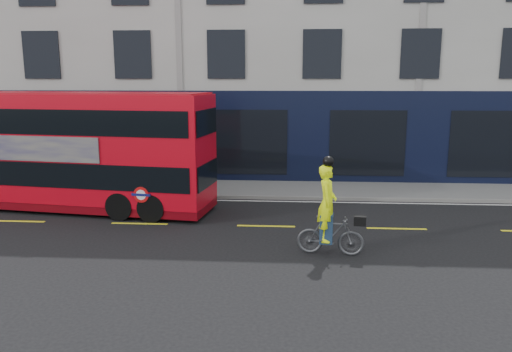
{
  "coord_description": "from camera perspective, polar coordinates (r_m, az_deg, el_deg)",
  "views": [
    {
      "loc": [
        4.69,
        -13.38,
        4.52
      ],
      "look_at": [
        3.68,
        1.6,
        1.57
      ],
      "focal_mm": 35.0,
      "sensor_mm": 36.0,
      "label": 1
    }
  ],
  "objects": [
    {
      "name": "ground",
      "position": [
        14.88,
        -14.83,
        -6.94
      ],
      "size": [
        120.0,
        120.0,
        0.0
      ],
      "primitive_type": "plane",
      "color": "black",
      "rests_on": "ground"
    },
    {
      "name": "lane_dashes",
      "position": [
        16.24,
        -13.16,
        -5.32
      ],
      "size": [
        58.0,
        0.12,
        0.01
      ],
      "primitive_type": null,
      "color": "yellow",
      "rests_on": "ground"
    },
    {
      "name": "cyclist",
      "position": [
        13.02,
        8.36,
        -5.12
      ],
      "size": [
        1.78,
        0.78,
        2.6
      ],
      "rotation": [
        0.0,
        0.0,
        -0.12
      ],
      "color": "#4A4B4F",
      "rests_on": "ground"
    },
    {
      "name": "road_edge_line",
      "position": [
        19.22,
        -10.41,
        -2.66
      ],
      "size": [
        58.0,
        0.1,
        0.01
      ],
      "primitive_type": "cube",
      "color": "silver",
      "rests_on": "ground"
    },
    {
      "name": "building_terrace",
      "position": [
        26.91,
        -6.52,
        17.39
      ],
      "size": [
        50.0,
        10.07,
        15.0
      ],
      "color": "#BBB8B0",
      "rests_on": "ground"
    },
    {
      "name": "kerb",
      "position": [
        19.49,
        -10.2,
        -2.27
      ],
      "size": [
        60.0,
        0.12,
        0.13
      ],
      "primitive_type": "cube",
      "color": "slate",
      "rests_on": "ground"
    },
    {
      "name": "bus",
      "position": [
        18.42,
        -20.58,
        2.79
      ],
      "size": [
        10.27,
        3.63,
        4.05
      ],
      "rotation": [
        0.0,
        0.0,
        -0.14
      ],
      "color": "red",
      "rests_on": "ground"
    },
    {
      "name": "pavement",
      "position": [
        20.91,
        -9.21,
        -1.34
      ],
      "size": [
        60.0,
        3.0,
        0.12
      ],
      "primitive_type": "cube",
      "color": "slate",
      "rests_on": "ground"
    }
  ]
}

